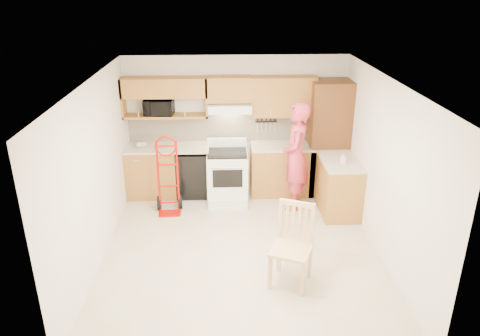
{
  "coord_description": "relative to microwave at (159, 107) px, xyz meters",
  "views": [
    {
      "loc": [
        -0.26,
        -5.8,
        3.71
      ],
      "look_at": [
        0.0,
        0.5,
        1.1
      ],
      "focal_mm": 34.21,
      "sensor_mm": 36.0,
      "label": 1
    }
  ],
  "objects": [
    {
      "name": "person",
      "position": [
        2.34,
        -0.74,
        -0.69
      ],
      "size": [
        0.56,
        0.75,
        1.87
      ],
      "primitive_type": "imported",
      "rotation": [
        0.0,
        0.0,
        -1.75
      ],
      "color": "#CB3649",
      "rests_on": "ground"
    },
    {
      "name": "floor",
      "position": [
        1.36,
        -2.08,
        -1.64
      ],
      "size": [
        4.0,
        4.5,
        0.02
      ],
      "primitive_type": "cube",
      "color": "beige",
      "rests_on": "ground"
    },
    {
      "name": "knife_strip",
      "position": [
        1.91,
        0.12,
        -0.39
      ],
      "size": [
        0.4,
        0.05,
        0.29
      ],
      "primitive_type": null,
      "color": "black",
      "rests_on": "backsplash"
    },
    {
      "name": "lower_cab_right",
      "position": [
        2.19,
        -0.14,
        -1.18
      ],
      "size": [
        1.14,
        0.6,
        0.9
      ],
      "primitive_type": "cube",
      "color": "#9F6023",
      "rests_on": "ground"
    },
    {
      "name": "dining_chair",
      "position": [
        1.97,
        -2.92,
        -1.08
      ],
      "size": [
        0.66,
        0.68,
        1.09
      ],
      "primitive_type": null,
      "rotation": [
        0.0,
        0.0,
        -0.4
      ],
      "color": "#E1B673",
      "rests_on": "ground"
    },
    {
      "name": "wall_back",
      "position": [
        1.36,
        0.17,
        -0.38
      ],
      "size": [
        4.0,
        0.02,
        2.5
      ],
      "primitive_type": "cube",
      "color": "white",
      "rests_on": "ground"
    },
    {
      "name": "wall_left",
      "position": [
        -0.65,
        -2.08,
        -0.38
      ],
      "size": [
        0.02,
        4.5,
        2.5
      ],
      "primitive_type": "cube",
      "color": "white",
      "rests_on": "ground"
    },
    {
      "name": "range",
      "position": [
        1.19,
        -0.41,
        -1.1
      ],
      "size": [
        0.72,
        0.95,
        1.06
      ],
      "primitive_type": null,
      "color": "white",
      "rests_on": "ground"
    },
    {
      "name": "hand_truck",
      "position": [
        0.18,
        -0.84,
        -1.01
      ],
      "size": [
        0.52,
        0.48,
        1.24
      ],
      "primitive_type": null,
      "rotation": [
        0.0,
        0.0,
        0.07
      ],
      "color": "#BC0D04",
      "rests_on": "ground"
    },
    {
      "name": "countertop_return",
      "position": [
        3.06,
        -0.94,
        -0.71
      ],
      "size": [
        0.63,
        1.0,
        0.04
      ],
      "primitive_type": "cube",
      "color": "beige",
      "rests_on": "cab_return_right"
    },
    {
      "name": "wall_front",
      "position": [
        1.36,
        -4.34,
        -0.38
      ],
      "size": [
        4.0,
        0.02,
        2.5
      ],
      "primitive_type": "cube",
      "color": "white",
      "rests_on": "ground"
    },
    {
      "name": "countertop_left",
      "position": [
        0.11,
        -0.13,
        -0.71
      ],
      "size": [
        1.5,
        0.63,
        0.04
      ],
      "primitive_type": "cube",
      "color": "beige",
      "rests_on": "lower_cab_left"
    },
    {
      "name": "countertop_right",
      "position": [
        2.19,
        -0.13,
        -0.71
      ],
      "size": [
        1.14,
        0.63,
        0.04
      ],
      "primitive_type": "cube",
      "color": "beige",
      "rests_on": "lower_cab_right"
    },
    {
      "name": "pantry_tall",
      "position": [
        3.01,
        -0.14,
        -0.58
      ],
      "size": [
        0.7,
        0.6,
        2.1
      ],
      "primitive_type": "cube",
      "color": "#522813",
      "rests_on": "ground"
    },
    {
      "name": "bowl",
      "position": [
        -0.33,
        -0.14,
        -0.67
      ],
      "size": [
        0.22,
        0.22,
        0.05
      ],
      "primitive_type": "imported",
      "rotation": [
        0.0,
        0.0,
        0.08
      ],
      "color": "white",
      "rests_on": "countertop_left"
    },
    {
      "name": "upper_shelf_mw",
      "position": [
        0.11,
        0.0,
        -0.16
      ],
      "size": [
        1.5,
        0.33,
        0.04
      ],
      "primitive_type": "cube",
      "color": "#9F6023",
      "rests_on": "wall_back"
    },
    {
      "name": "upper_cab_center",
      "position": [
        1.24,
        0.0,
        0.31
      ],
      "size": [
        0.76,
        0.33,
        0.44
      ],
      "primitive_type": "cube",
      "color": "#9F6023",
      "rests_on": "wall_back"
    },
    {
      "name": "range_hood",
      "position": [
        1.24,
        -0.06,
        -0.0
      ],
      "size": [
        0.76,
        0.46,
        0.14
      ],
      "primitive_type": "cube",
      "color": "white",
      "rests_on": "wall_back"
    },
    {
      "name": "backsplash",
      "position": [
        1.36,
        0.15,
        -0.43
      ],
      "size": [
        3.92,
        0.03,
        0.55
      ],
      "primitive_type": "cube",
      "color": "beige",
      "rests_on": "wall_back"
    },
    {
      "name": "wall_right",
      "position": [
        3.37,
        -2.08,
        -0.38
      ],
      "size": [
        0.02,
        4.5,
        2.5
      ],
      "primitive_type": "cube",
      "color": "white",
      "rests_on": "ground"
    },
    {
      "name": "upper_cab_right",
      "position": [
        2.19,
        0.0,
        0.17
      ],
      "size": [
        1.14,
        0.33,
        0.7
      ],
      "primitive_type": "cube",
      "color": "#9F6023",
      "rests_on": "wall_back"
    },
    {
      "name": "microwave",
      "position": [
        0.0,
        0.0,
        0.0
      ],
      "size": [
        0.53,
        0.38,
        0.28
      ],
      "primitive_type": "imported",
      "rotation": [
        0.0,
        0.0,
        -0.08
      ],
      "color": "black",
      "rests_on": "upper_shelf_mw"
    },
    {
      "name": "dishwasher",
      "position": [
        0.56,
        -0.14,
        -1.21
      ],
      "size": [
        0.6,
        0.6,
        0.85
      ],
      "primitive_type": "cube",
      "color": "black",
      "rests_on": "ground"
    },
    {
      "name": "soap_bottle",
      "position": [
        3.06,
        -1.05,
        -0.6
      ],
      "size": [
        0.08,
        0.08,
        0.17
      ],
      "primitive_type": "imported",
      "rotation": [
        0.0,
        0.0,
        0.03
      ],
      "color": "white",
      "rests_on": "countertop_return"
    },
    {
      "name": "upper_cab_left",
      "position": [
        0.11,
        0.0,
        0.35
      ],
      "size": [
        1.5,
        0.33,
        0.34
      ],
      "primitive_type": "cube",
      "color": "#9F6023",
      "rests_on": "wall_back"
    },
    {
      "name": "lower_cab_left",
      "position": [
        -0.19,
        -0.14,
        -1.18
      ],
      "size": [
        0.9,
        0.6,
        0.9
      ],
      "primitive_type": "cube",
      "color": "#9F6023",
      "rests_on": "ground"
    },
    {
      "name": "ceiling",
      "position": [
        1.36,
        -2.08,
        0.88
      ],
      "size": [
        4.0,
        4.5,
        0.02
      ],
      "primitive_type": "cube",
      "color": "white",
      "rests_on": "ground"
    },
    {
      "name": "cab_return_right",
      "position": [
        3.06,
        -0.94,
        -1.18
      ],
      "size": [
        0.6,
        1.0,
        0.9
      ],
      "primitive_type": "cube",
      "color": "#9F6023",
      "rests_on": "ground"
    }
  ]
}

